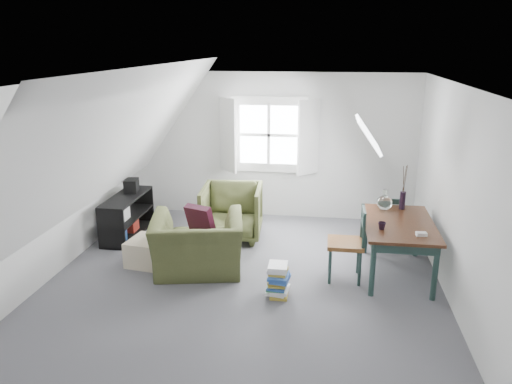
% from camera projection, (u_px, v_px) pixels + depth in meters
% --- Properties ---
extents(floor, '(5.50, 5.50, 0.00)m').
position_uv_depth(floor, '(242.00, 285.00, 6.33)').
color(floor, '#515157').
rests_on(floor, ground).
extents(ceiling, '(5.50, 5.50, 0.00)m').
position_uv_depth(ceiling, '(240.00, 85.00, 5.62)').
color(ceiling, white).
rests_on(ceiling, wall_back).
extents(wall_back, '(5.00, 0.00, 5.00)m').
position_uv_depth(wall_back, '(269.00, 146.00, 8.58)').
color(wall_back, silver).
rests_on(wall_back, ground).
extents(wall_front, '(5.00, 0.00, 5.00)m').
position_uv_depth(wall_front, '(170.00, 305.00, 3.37)').
color(wall_front, silver).
rests_on(wall_front, ground).
extents(wall_left, '(0.00, 5.50, 5.50)m').
position_uv_depth(wall_left, '(47.00, 183.00, 6.32)').
color(wall_left, silver).
rests_on(wall_left, ground).
extents(wall_right, '(0.00, 5.50, 5.50)m').
position_uv_depth(wall_right, '(459.00, 200.00, 5.62)').
color(wall_right, silver).
rests_on(wall_right, ground).
extents(slope_left, '(3.19, 5.50, 4.48)m').
position_uv_depth(slope_left, '(115.00, 144.00, 6.04)').
color(slope_left, white).
rests_on(slope_left, wall_left).
extents(slope_right, '(3.19, 5.50, 4.48)m').
position_uv_depth(slope_right, '(376.00, 152.00, 5.61)').
color(slope_right, white).
rests_on(slope_right, wall_right).
extents(dormer_window, '(1.71, 0.35, 1.30)m').
position_uv_depth(dormer_window, '(269.00, 135.00, 8.45)').
color(dormer_window, white).
rests_on(dormer_window, wall_back).
extents(skylight, '(0.35, 0.75, 0.47)m').
position_uv_depth(skylight, '(368.00, 135.00, 6.85)').
color(skylight, white).
rests_on(skylight, slope_right).
extents(armchair_near, '(1.37, 1.25, 0.77)m').
position_uv_depth(armchair_near, '(199.00, 271.00, 6.73)').
color(armchair_near, '#404623').
rests_on(armchair_near, floor).
extents(armchair_far, '(0.97, 0.99, 0.85)m').
position_uv_depth(armchair_far, '(232.00, 237.00, 7.90)').
color(armchair_far, '#404623').
rests_on(armchair_far, floor).
extents(throw_pillow, '(0.43, 0.33, 0.39)m').
position_uv_depth(throw_pillow, '(200.00, 218.00, 6.67)').
color(throw_pillow, '#3D1022').
rests_on(throw_pillow, armchair_near).
extents(ottoman, '(0.61, 0.61, 0.36)m').
position_uv_depth(ottoman, '(150.00, 251.00, 6.91)').
color(ottoman, '#C2B395').
rests_on(ottoman, floor).
extents(dining_table, '(0.88, 1.46, 0.73)m').
position_uv_depth(dining_table, '(399.00, 229.00, 6.47)').
color(dining_table, '#351D12').
rests_on(dining_table, floor).
extents(demijohn, '(0.21, 0.21, 0.29)m').
position_uv_depth(demijohn, '(385.00, 202.00, 6.85)').
color(demijohn, silver).
rests_on(demijohn, dining_table).
extents(vase_twigs, '(0.08, 0.09, 0.62)m').
position_uv_depth(vase_twigs, '(403.00, 199.00, 6.90)').
color(vase_twigs, black).
rests_on(vase_twigs, dining_table).
extents(cup, '(0.12, 0.12, 0.09)m').
position_uv_depth(cup, '(382.00, 229.00, 6.19)').
color(cup, black).
rests_on(cup, dining_table).
extents(paper_box, '(0.13, 0.10, 0.04)m').
position_uv_depth(paper_box, '(421.00, 234.00, 5.98)').
color(paper_box, white).
rests_on(paper_box, dining_table).
extents(dining_chair_far, '(0.39, 0.39, 0.83)m').
position_uv_depth(dining_chair_far, '(387.00, 221.00, 7.33)').
color(dining_chair_far, brown).
rests_on(dining_chair_far, floor).
extents(dining_chair_near, '(0.46, 0.46, 0.97)m').
position_uv_depth(dining_chair_near, '(349.00, 242.00, 6.37)').
color(dining_chair_near, brown).
rests_on(dining_chair_near, floor).
extents(media_shelf, '(0.42, 1.26, 0.65)m').
position_uv_depth(media_shelf, '(126.00, 218.00, 7.88)').
color(media_shelf, black).
rests_on(media_shelf, floor).
extents(electronics_box, '(0.25, 0.31, 0.22)m').
position_uv_depth(electronics_box, '(131.00, 186.00, 8.03)').
color(electronics_box, black).
rests_on(electronics_box, media_shelf).
extents(magazine_stack, '(0.30, 0.35, 0.40)m').
position_uv_depth(magazine_stack, '(278.00, 280.00, 6.02)').
color(magazine_stack, '#B29933').
rests_on(magazine_stack, floor).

